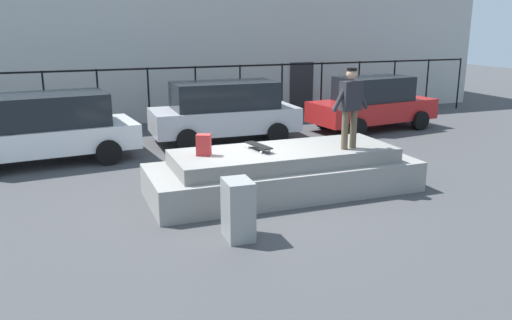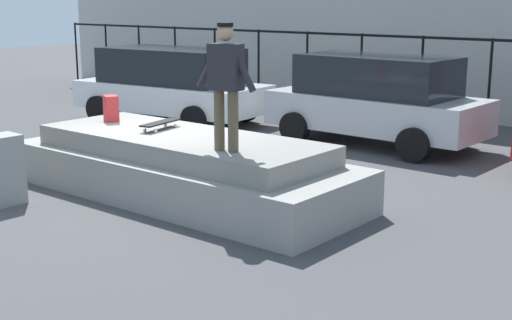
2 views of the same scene
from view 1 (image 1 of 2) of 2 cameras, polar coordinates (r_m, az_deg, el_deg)
The scene contains 11 objects.
ground_plane at distance 11.08m, azimuth -0.72°, elevation -3.69°, with size 60.00×60.00×0.00m, color #424244.
concrete_ledge at distance 11.08m, azimuth 3.06°, elevation -1.37°, with size 5.70×2.10×0.94m.
skateboarder at distance 10.98m, azimuth 10.25°, elevation 6.16°, with size 0.92×0.29×1.68m.
skateboard at distance 10.81m, azimuth 0.28°, elevation 1.58°, with size 0.34×0.83×0.12m.
backpack at distance 10.43m, azimuth -5.73°, elevation 1.65°, with size 0.28×0.20×0.43m, color red.
car_white_hatchback_near at distance 14.41m, azimuth -22.38°, elevation 3.36°, with size 4.86×2.57×1.77m.
car_silver_hatchback_mid at distance 15.83m, azimuth -3.46°, elevation 5.44°, with size 4.40×2.12×1.81m.
car_red_sedan_far at distance 18.06m, azimuth 12.60°, elevation 6.08°, with size 4.53×2.40×1.77m.
utility_box at distance 8.70m, azimuth -1.96°, elevation -5.42°, with size 0.44×0.60×1.01m, color gray.
fence_row at distance 17.87m, azimuth -9.10°, elevation 7.71°, with size 24.06×0.06×2.09m.
warehouse_building at distance 23.13m, azimuth -12.12°, elevation 12.48°, with size 27.68×8.64×5.41m.
Camera 1 is at (-3.61, -9.88, 3.51)m, focal length 36.69 mm.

